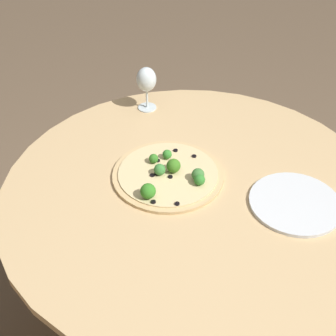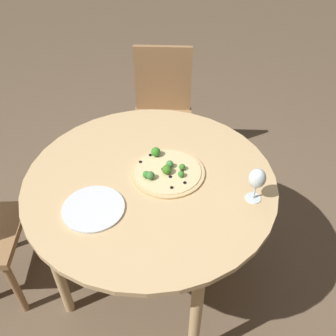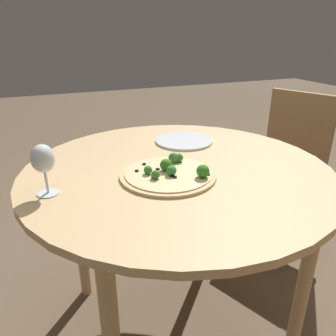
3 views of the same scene
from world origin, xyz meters
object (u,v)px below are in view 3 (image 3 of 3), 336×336
Objects in this scene: pizza at (170,173)px; plate_near at (184,141)px; wine_glass at (43,160)px; chair_2 at (285,167)px.

plate_near is (0.31, -0.20, -0.01)m from pizza.
pizza is at bearing -92.52° from wine_glass.
wine_glass is (0.02, 0.39, 0.10)m from pizza.
pizza is 1.30× the size of plate_near.
wine_glass is at bearing 87.48° from pizza.
chair_2 is 2.77× the size of pizza.
wine_glass is (-0.42, 1.30, 0.39)m from chair_2.
chair_2 is 5.74× the size of wine_glass.
chair_2 is 1.42m from wine_glass.
chair_2 reaches higher than pizza.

